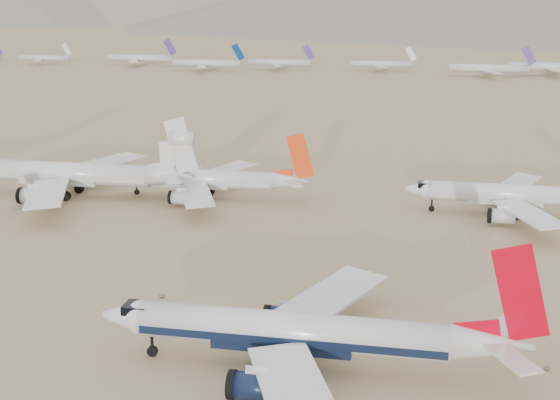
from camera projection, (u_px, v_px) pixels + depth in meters
name	position (u px, v px, depth m)	size (l,w,h in m)	color
ground	(349.00, 358.00, 99.70)	(7000.00, 7000.00, 0.00)	#947856
main_airliner	(310.00, 333.00, 95.12)	(51.77, 50.56, 18.27)	white
row2_gold_tail	(520.00, 195.00, 159.96)	(44.76, 43.78, 15.94)	white
row2_orange_tail	(209.00, 179.00, 173.22)	(43.79, 42.83, 15.62)	white
row2_white_trijet	(77.00, 173.00, 174.01)	(53.96, 52.73, 19.12)	white
distant_storage_row	(423.00, 65.00, 420.68)	(517.67, 60.57, 16.14)	silver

